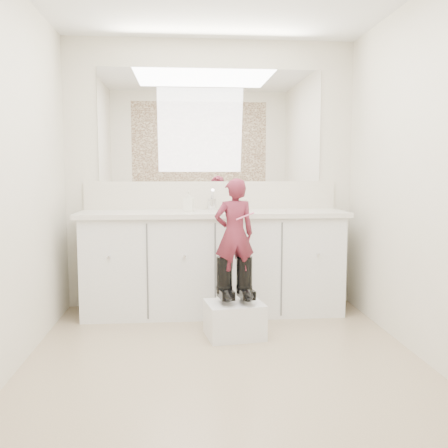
{
  "coord_description": "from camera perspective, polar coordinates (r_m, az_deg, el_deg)",
  "views": [
    {
      "loc": [
        -0.27,
        -3.05,
        1.24
      ],
      "look_at": [
        0.04,
        0.52,
        0.85
      ],
      "focal_mm": 40.0,
      "sensor_mm": 36.0,
      "label": 1
    }
  ],
  "objects": [
    {
      "name": "floor",
      "position": [
        3.3,
        0.15,
        -15.88
      ],
      "size": [
        3.0,
        3.0,
        0.0
      ],
      "primitive_type": "plane",
      "color": "#8B7C5B",
      "rests_on": "ground"
    },
    {
      "name": "wall_back",
      "position": [
        4.56,
        -1.49,
        5.64
      ],
      "size": [
        2.6,
        0.0,
        2.6
      ],
      "primitive_type": "plane",
      "rotation": [
        1.57,
        0.0,
        0.0
      ],
      "color": "beige",
      "rests_on": "floor"
    },
    {
      "name": "wall_front",
      "position": [
        1.57,
        4.92,
        4.7
      ],
      "size": [
        2.6,
        0.0,
        2.6
      ],
      "primitive_type": "plane",
      "rotation": [
        -1.57,
        0.0,
        0.0
      ],
      "color": "beige",
      "rests_on": "floor"
    },
    {
      "name": "wall_left",
      "position": [
        3.22,
        -23.64,
        4.93
      ],
      "size": [
        0.0,
        3.0,
        3.0
      ],
      "primitive_type": "plane",
      "rotation": [
        1.57,
        0.0,
        1.57
      ],
      "color": "beige",
      "rests_on": "floor"
    },
    {
      "name": "wall_right",
      "position": [
        3.43,
        22.43,
        5.03
      ],
      "size": [
        0.0,
        3.0,
        3.0
      ],
      "primitive_type": "plane",
      "rotation": [
        1.57,
        0.0,
        -1.57
      ],
      "color": "beige",
      "rests_on": "floor"
    },
    {
      "name": "vanity_cabinet",
      "position": [
        4.36,
        -1.25,
        -4.62
      ],
      "size": [
        2.2,
        0.55,
        0.85
      ],
      "primitive_type": "cube",
      "color": "silver",
      "rests_on": "floor"
    },
    {
      "name": "countertop",
      "position": [
        4.29,
        -1.25,
        1.2
      ],
      "size": [
        2.28,
        0.58,
        0.04
      ],
      "primitive_type": "cube",
      "color": "beige",
      "rests_on": "vanity_cabinet"
    },
    {
      "name": "backsplash",
      "position": [
        4.55,
        -1.47,
        3.31
      ],
      "size": [
        2.28,
        0.03,
        0.25
      ],
      "primitive_type": "cube",
      "color": "beige",
      "rests_on": "countertop"
    },
    {
      "name": "mirror",
      "position": [
        4.57,
        -1.5,
        11.17
      ],
      "size": [
        2.0,
        0.02,
        1.0
      ],
      "primitive_type": "cube",
      "color": "white",
      "rests_on": "wall_back"
    },
    {
      "name": "dot_panel",
      "position": [
        1.64,
        5.01,
        20.67
      ],
      "size": [
        2.0,
        0.01,
        1.2
      ],
      "primitive_type": "cube",
      "color": "#472819",
      "rests_on": "wall_front"
    },
    {
      "name": "faucet",
      "position": [
        4.44,
        -1.39,
        2.28
      ],
      "size": [
        0.08,
        0.08,
        0.1
      ],
      "primitive_type": "cylinder",
      "color": "silver",
      "rests_on": "countertop"
    },
    {
      "name": "cup",
      "position": [
        4.35,
        1.96,
        2.19
      ],
      "size": [
        0.13,
        0.13,
        0.1
      ],
      "primitive_type": "imported",
      "rotation": [
        0.0,
        0.0,
        -0.25
      ],
      "color": "beige",
      "rests_on": "countertop"
    },
    {
      "name": "soap_bottle",
      "position": [
        4.28,
        -4.04,
        2.61
      ],
      "size": [
        0.1,
        0.1,
        0.17
      ],
      "primitive_type": "imported",
      "rotation": [
        0.0,
        0.0,
        -0.29
      ],
      "color": "silver",
      "rests_on": "countertop"
    },
    {
      "name": "step_stool",
      "position": [
        3.79,
        1.2,
        -10.86
      ],
      "size": [
        0.46,
        0.4,
        0.26
      ],
      "primitive_type": "cube",
      "rotation": [
        0.0,
        0.0,
        0.15
      ],
      "color": "silver",
      "rests_on": "floor"
    },
    {
      "name": "boot_left",
      "position": [
        3.73,
        0.03,
        -6.36
      ],
      "size": [
        0.16,
        0.24,
        0.34
      ],
      "primitive_type": null,
      "rotation": [
        0.0,
        0.0,
        0.15
      ],
      "color": "black",
      "rests_on": "step_stool"
    },
    {
      "name": "boot_right",
      "position": [
        3.74,
        2.33,
        -6.31
      ],
      "size": [
        0.16,
        0.24,
        0.34
      ],
      "primitive_type": null,
      "rotation": [
        0.0,
        0.0,
        0.15
      ],
      "color": "black",
      "rests_on": "step_stool"
    },
    {
      "name": "toddler",
      "position": [
        3.67,
        1.19,
        -1.16
      ],
      "size": [
        0.33,
        0.24,
        0.82
      ],
      "primitive_type": "imported",
      "rotation": [
        0.0,
        0.0,
        3.3
      ],
      "color": "#962E46",
      "rests_on": "step_stool"
    },
    {
      "name": "toothbrush",
      "position": [
        3.59,
        2.44,
        0.9
      ],
      "size": [
        0.14,
        0.03,
        0.06
      ],
      "primitive_type": "cylinder",
      "rotation": [
        0.0,
        1.22,
        0.15
      ],
      "color": "#D85479",
      "rests_on": "toddler"
    }
  ]
}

